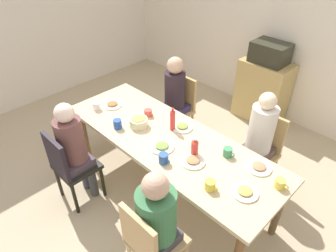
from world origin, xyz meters
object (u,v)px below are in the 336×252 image
Objects in this scene: plate_1 at (112,105)px; plate_4 at (259,167)px; person_2 at (174,94)px; cup_2 at (97,106)px; chair_3 at (261,148)px; plate_0 at (245,192)px; cup_1 at (164,158)px; dining_table at (168,144)px; microwave at (270,53)px; person_0 at (158,219)px; cup_3 at (228,152)px; plate_3 at (193,161)px; cup_0 at (148,113)px; cup_5 at (210,185)px; bottle_0 at (195,147)px; side_cabinet at (262,91)px; bottle_1 at (173,120)px; bowl_0 at (139,122)px; plate_2 at (182,127)px; chair_0 at (150,242)px; person_1 at (73,146)px; cup_6 at (118,124)px; cup_4 at (280,184)px; person_3 at (259,137)px; plate_5 at (162,146)px; chair_2 at (179,105)px; chair_1 at (69,165)px.

plate_4 is at bearing 9.47° from plate_1.
cup_2 is (-0.34, -0.92, 0.08)m from person_2.
person_2 is 1.25m from chair_3.
cup_1 is (-0.73, -0.21, 0.03)m from plate_0.
chair_3 is at bearing 52.84° from dining_table.
microwave is (0.52, 1.33, 0.32)m from person_2.
plate_4 is at bearing 40.16° from cup_1.
cup_3 is (-0.03, 0.93, 0.08)m from person_0.
plate_3 is (0.41, -0.09, 0.09)m from dining_table.
cup_0 is 0.99× the size of cup_5.
bottle_0 is 2.14m from side_cabinet.
plate_1 is 0.85m from bottle_1.
cup_3 is 0.66m from bottle_1.
person_0 reaches higher than bowl_0.
plate_0 is at bearing -16.99° from plate_2.
dining_table is 2.73× the size of chair_0.
person_1 is at bearing -130.53° from dining_table.
cup_6 is (-1.07, -0.46, 0.01)m from cup_3.
cup_4 is (2.07, 0.39, -0.00)m from cup_2.
cup_4 is (0.24, -0.08, 0.03)m from plate_4.
plate_4 is at bearing -60.03° from person_3.
plate_2 is at bearing 178.00° from cup_4.
cup_5 is at bearing -7.57° from plate_5.
cup_4 is at bearing 10.02° from bowl_0.
person_2 is at bearing 69.67° from cup_2.
chair_0 is at bearing -90.00° from person_3.
person_3 reaches higher than bottle_1.
person_2 is 10.31× the size of cup_2.
plate_2 is 0.44m from cup_0.
cup_2 is (-0.34, -1.01, 0.29)m from chair_2.
chair_1 is 3.75× the size of plate_5.
cup_2 is (-0.34, 0.52, 0.09)m from person_1.
person_2 is at bearing 107.41° from bowl_0.
cup_2 is 1.68m from cup_5.
cup_4 is (2.02, 0.22, 0.03)m from plate_1.
bottle_1 is (0.54, -0.58, 0.16)m from person_2.
person_3 is 1.82m from cup_2.
dining_table is 0.98m from cup_2.
dining_table is 20.21× the size of cup_3.
plate_0 is 1.17× the size of bottle_0.
person_3 is at bearing -4.30° from chair_2.
person_3 is 5.39× the size of plate_4.
cup_2 is (-0.06, -0.17, 0.03)m from plate_1.
plate_1 is 1.78× the size of cup_1.
person_0 is 1.02m from plate_4.
plate_1 is (-0.28, 0.78, 0.26)m from chair_1.
plate_3 is 0.59m from plate_4.
bottle_1 reaches higher than chair_3.
bottle_1 is at bearing -172.20° from plate_4.
bottle_0 reaches higher than chair_1.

